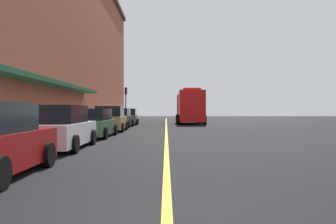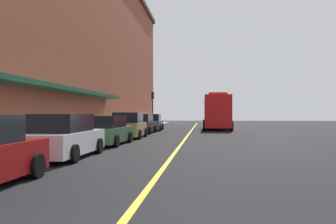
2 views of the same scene
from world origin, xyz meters
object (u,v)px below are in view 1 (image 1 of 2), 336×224
Objects in this scene: parked_car_2 at (93,124)px; parked_car_3 at (110,120)px; parking_meter_0 at (113,114)px; parking_meter_1 at (92,116)px; parked_car_1 at (61,128)px; fire_truck at (190,107)px; traffic_light_near at (126,97)px; parked_car_4 at (120,118)px; parked_car_5 at (128,117)px.

parked_car_2 is 5.31m from parked_car_3.
parking_meter_0 is 1.00× the size of parking_meter_1.
parking_meter_1 is (0.00, -9.84, 0.00)m from parking_meter_0.
parked_car_1 reaches higher than parking_meter_0.
parked_car_2 is 19.72m from fire_truck.
parked_car_3 is at bearing -82.15° from parking_meter_0.
traffic_light_near is at bearing -133.67° from fire_truck.
parked_car_2 reaches higher than parking_meter_1.
parked_car_4 reaches higher than parked_car_5.
fire_truck is at bearing -38.44° from parked_car_4.
traffic_light_near is at bearing 89.66° from parking_meter_0.
parked_car_1 is at bearing -86.48° from parking_meter_0.
parked_car_4 is 10.24m from fire_truck.
parking_meter_0 is (-1.31, 21.25, 0.28)m from parked_car_1.
parked_car_2 is (0.03, 5.61, -0.04)m from parked_car_1.
traffic_light_near reaches higher than fire_truck.
parked_car_3 reaches higher than parking_meter_0.
parking_meter_0 is (-1.43, 10.34, 0.24)m from parked_car_3.
fire_truck reaches higher than parking_meter_0.
parked_car_2 is 1.11× the size of parked_car_4.
parked_car_2 is at bearing -19.68° from fire_truck.
traffic_light_near is (-1.25, 31.63, 2.37)m from parked_car_1.
parked_car_5 is at bearing 18.98° from parking_meter_0.
parked_car_3 is at bearing 0.24° from parked_car_2.
parked_car_4 reaches higher than parking_meter_1.
parked_car_4 is 0.95× the size of parked_car_5.
parking_meter_1 is 0.31× the size of traffic_light_near.
parking_meter_0 is (-1.33, 15.65, 0.32)m from parked_car_2.
parked_car_2 is 26.17m from traffic_light_near.
traffic_light_near is (0.06, 20.22, 2.10)m from parking_meter_1.
fire_truck is at bearing -15.95° from parked_car_1.
parked_car_3 reaches higher than parked_car_2.
traffic_light_near reaches higher than parked_car_5.
parked_car_1 reaches higher than parked_car_5.
traffic_light_near is at bearing 1.61° from parked_car_1.
parking_meter_0 is at bearing 6.10° from parked_car_2.
parked_car_1 is 11.49m from parking_meter_1.
parked_car_1 is at bearing -15.45° from fire_truck.
parking_meter_0 is 0.31× the size of traffic_light_near.
parked_car_1 is 3.61× the size of parking_meter_0.
parked_car_1 is 1.00× the size of parked_car_2.
parked_car_3 reaches higher than parked_car_4.
traffic_light_near reaches higher than parking_meter_0.
parked_car_3 is 14.79m from fire_truck.
traffic_light_near is (-7.86, 7.47, 1.38)m from fire_truck.
parked_car_1 is 5.61m from parked_car_2.
parking_meter_0 is at bearing 7.06° from parked_car_3.
parked_car_3 is 0.92× the size of parked_car_5.
parking_meter_1 is at bearing 5.89° from parked_car_1.
parked_car_1 reaches higher than parked_car_4.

